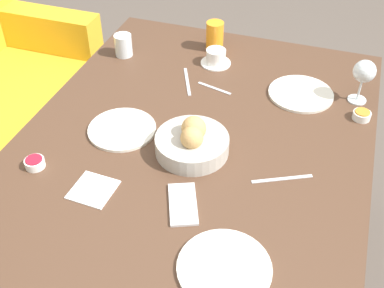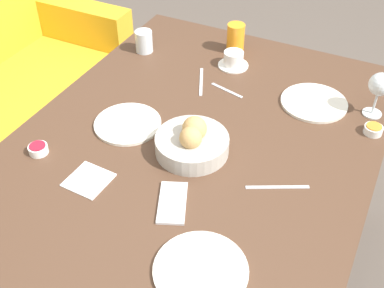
{
  "view_description": "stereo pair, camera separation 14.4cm",
  "coord_description": "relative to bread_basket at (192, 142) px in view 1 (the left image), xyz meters",
  "views": [
    {
      "loc": [
        -1.08,
        -0.36,
        1.69
      ],
      "look_at": [
        -0.05,
        -0.01,
        0.75
      ],
      "focal_mm": 45.0,
      "sensor_mm": 36.0,
      "label": 1
    },
    {
      "loc": [
        -1.03,
        -0.5,
        1.69
      ],
      "look_at": [
        -0.05,
        -0.01,
        0.75
      ],
      "focal_mm": 45.0,
      "sensor_mm": 36.0,
      "label": 2
    }
  ],
  "objects": [
    {
      "name": "fork_silver",
      "position": [
        0.36,
        0.14,
        -0.04
      ],
      "size": [
        0.17,
        0.08,
        0.0
      ],
      "color": "#B7B7BC",
      "rests_on": "dining_table"
    },
    {
      "name": "ground_plane",
      "position": [
        0.05,
        0.01,
        -0.76
      ],
      "size": [
        10.0,
        10.0,
        0.0
      ],
      "primitive_type": "plane",
      "color": "#564C44"
    },
    {
      "name": "napkin",
      "position": [
        -0.24,
        0.21,
        -0.04
      ],
      "size": [
        0.12,
        0.12,
        0.0
      ],
      "color": "white",
      "rests_on": "dining_table"
    },
    {
      "name": "wine_glass",
      "position": [
        0.44,
        -0.45,
        0.07
      ],
      "size": [
        0.08,
        0.08,
        0.16
      ],
      "color": "silver",
      "rests_on": "dining_table"
    },
    {
      "name": "bread_basket",
      "position": [
        0.0,
        0.0,
        0.0
      ],
      "size": [
        0.22,
        0.22,
        0.11
      ],
      "color": "#B2ADA3",
      "rests_on": "dining_table"
    },
    {
      "name": "water_tumbler",
      "position": [
        0.46,
        0.44,
        0.01
      ],
      "size": [
        0.07,
        0.07,
        0.09
      ],
      "color": "silver",
      "rests_on": "dining_table"
    },
    {
      "name": "plate_near_right",
      "position": [
        0.41,
        -0.27,
        -0.03
      ],
      "size": [
        0.23,
        0.23,
        0.01
      ],
      "color": "silver",
      "rests_on": "dining_table"
    },
    {
      "name": "plate_far_center",
      "position": [
        0.02,
        0.25,
        -0.03
      ],
      "size": [
        0.22,
        0.22,
        0.01
      ],
      "color": "silver",
      "rests_on": "dining_table"
    },
    {
      "name": "juice_glass",
      "position": [
        0.62,
        0.11,
        0.02
      ],
      "size": [
        0.07,
        0.07,
        0.11
      ],
      "color": "orange",
      "rests_on": "dining_table"
    },
    {
      "name": "spoon_coffee",
      "position": [
        0.35,
        0.03,
        -0.04
      ],
      "size": [
        0.04,
        0.13,
        0.0
      ],
      "color": "#B7B7BC",
      "rests_on": "dining_table"
    },
    {
      "name": "coffee_cup",
      "position": [
        0.51,
        0.08,
        -0.01
      ],
      "size": [
        0.12,
        0.12,
        0.06
      ],
      "color": "white",
      "rests_on": "dining_table"
    },
    {
      "name": "dining_table",
      "position": [
        0.05,
        0.01,
        -0.12
      ],
      "size": [
        1.44,
        1.08,
        0.72
      ],
      "color": "#4C3323",
      "rests_on": "ground_plane"
    },
    {
      "name": "jam_bowl_honey",
      "position": [
        0.33,
        -0.48,
        -0.02
      ],
      "size": [
        0.06,
        0.06,
        0.03
      ],
      "color": "white",
      "rests_on": "dining_table"
    },
    {
      "name": "knife_silver",
      "position": [
        -0.03,
        -0.28,
        -0.04
      ],
      "size": [
        0.09,
        0.16,
        0.0
      ],
      "color": "#B7B7BC",
      "rests_on": "dining_table"
    },
    {
      "name": "cell_phone",
      "position": [
        -0.21,
        -0.05,
        -0.03
      ],
      "size": [
        0.17,
        0.13,
        0.01
      ],
      "color": "silver",
      "rests_on": "dining_table"
    },
    {
      "name": "plate_near_left",
      "position": [
        -0.37,
        -0.21,
        -0.03
      ],
      "size": [
        0.23,
        0.23,
        0.01
      ],
      "color": "silver",
      "rests_on": "dining_table"
    },
    {
      "name": "jam_bowl_berry",
      "position": [
        -0.21,
        0.42,
        -0.02
      ],
      "size": [
        0.06,
        0.06,
        0.03
      ],
      "color": "white",
      "rests_on": "dining_table"
    }
  ]
}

